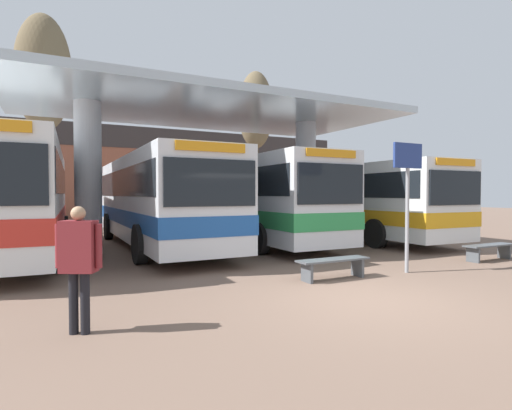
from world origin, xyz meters
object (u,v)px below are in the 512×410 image
Objects in this scene: parked_car_street at (11,208)px; transit_bus_left_bay at (18,196)px; transit_bus_far_right_bay at (342,198)px; poplar_tree_behind_left at (43,75)px; transit_bus_center_bay at (155,198)px; waiting_bench_near_pillar at (333,264)px; waiting_bench_mid_platform at (489,248)px; info_sign_platform at (408,181)px; transit_bus_right_bay at (249,197)px; poplar_tree_behind_right at (256,112)px; pedestrian_waiting at (79,256)px.

transit_bus_left_bay is at bearing -80.11° from parked_car_street.
poplar_tree_behind_left is at bearing -28.58° from transit_bus_far_right_bay.
transit_bus_left_bay is 0.97× the size of transit_bus_center_bay.
transit_bus_far_right_bay is 9.27m from waiting_bench_near_pillar.
parked_car_street is at bearing 121.62° from waiting_bench_mid_platform.
transit_bus_center_bay is 10.90m from waiting_bench_mid_platform.
info_sign_platform reaches higher than parked_car_street.
transit_bus_right_bay is 0.93× the size of transit_bus_far_right_bay.
poplar_tree_behind_left reaches higher than waiting_bench_mid_platform.
poplar_tree_behind_right is (12.90, 9.30, 5.42)m from transit_bus_left_bay.
waiting_bench_near_pillar is 5.57m from waiting_bench_mid_platform.
poplar_tree_behind_right reaches higher than transit_bus_center_bay.
waiting_bench_near_pillar and waiting_bench_mid_platform have the same top height.
transit_bus_left_bay is 6.21× the size of waiting_bench_mid_platform.
transit_bus_far_right_bay is at bearing -30.47° from poplar_tree_behind_left.
waiting_bench_mid_platform is at bearing 119.89° from transit_bus_right_bay.
transit_bus_center_bay is 8.79m from info_sign_platform.
pedestrian_waiting is 23.38m from parked_car_street.
transit_bus_right_bay is at bearing 94.66° from info_sign_platform.
transit_bus_left_bay is 1.02× the size of transit_bus_right_bay.
transit_bus_far_right_bay is 20.46m from parked_car_street.
transit_bus_far_right_bay is at bearing 49.74° from waiting_bench_near_pillar.
transit_bus_center_bay reaches higher than waiting_bench_near_pillar.
poplar_tree_behind_left is at bearing 121.04° from pedestrian_waiting.
transit_bus_center_bay is 1.16× the size of poplar_tree_behind_right.
pedestrian_waiting is at bearing -78.92° from parked_car_street.
waiting_bench_near_pillar is 0.98× the size of waiting_bench_mid_platform.
transit_bus_center_bay is 15.65m from parked_car_street.
waiting_bench_near_pillar is 5.46m from pedestrian_waiting.
pedestrian_waiting is (-2.99, -8.67, -0.71)m from transit_bus_center_bay.
transit_bus_right_bay is 1.06× the size of poplar_tree_behind_left.
parked_car_street reaches higher than waiting_bench_mid_platform.
waiting_bench_mid_platform is 0.38× the size of parked_car_street.
transit_bus_left_bay reaches higher than waiting_bench_near_pillar.
waiting_bench_near_pillar is at bearing 106.69° from transit_bus_center_bay.
transit_bus_far_right_bay is at bearing 87.03° from waiting_bench_mid_platform.
waiting_bench_mid_platform is 0.18× the size of poplar_tree_behind_right.
poplar_tree_behind_left is (-8.00, 14.17, 5.19)m from info_sign_platform.
waiting_bench_near_pillar is (6.55, -7.10, -1.51)m from transit_bus_left_bay.
pedestrian_waiting is (-11.19, -8.23, -0.65)m from transit_bus_far_right_bay.
poplar_tree_behind_left is at bearing -168.85° from poplar_tree_behind_right.
transit_bus_far_right_bay is (4.47, -0.31, -0.07)m from transit_bus_right_bay.
transit_bus_far_right_bay is 1.14× the size of poplar_tree_behind_left.
info_sign_platform is 17.87m from poplar_tree_behind_right.
info_sign_platform is (-3.50, -0.20, 1.88)m from waiting_bench_mid_platform.
pedestrian_waiting is (-5.27, -1.23, 0.72)m from waiting_bench_near_pillar.
waiting_bench_mid_platform is (7.84, -7.44, -1.43)m from transit_bus_center_bay.
waiting_bench_near_pillar is at bearing 134.90° from transit_bus_left_bay.
transit_bus_right_bay is at bearing 119.36° from waiting_bench_mid_platform.
transit_bus_center_bay is 3.67× the size of info_sign_platform.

